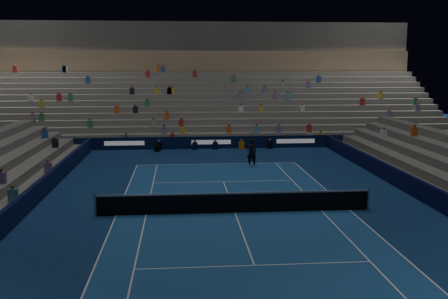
% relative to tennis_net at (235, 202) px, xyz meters
% --- Properties ---
extents(ground, '(90.00, 90.00, 0.00)m').
position_rel_tennis_net_xyz_m(ground, '(0.00, 0.00, -0.50)').
color(ground, navy).
rests_on(ground, ground).
extents(court_surface, '(10.97, 23.77, 0.01)m').
position_rel_tennis_net_xyz_m(court_surface, '(0.00, 0.00, -0.50)').
color(court_surface, navy).
rests_on(court_surface, ground).
extents(sponsor_barrier_far, '(44.00, 0.25, 1.00)m').
position_rel_tennis_net_xyz_m(sponsor_barrier_far, '(0.00, 18.50, -0.00)').
color(sponsor_barrier_far, black).
rests_on(sponsor_barrier_far, ground).
extents(sponsor_barrier_east, '(0.25, 37.00, 1.00)m').
position_rel_tennis_net_xyz_m(sponsor_barrier_east, '(9.70, 0.00, -0.00)').
color(sponsor_barrier_east, black).
rests_on(sponsor_barrier_east, ground).
extents(sponsor_barrier_west, '(0.25, 37.00, 1.00)m').
position_rel_tennis_net_xyz_m(sponsor_barrier_west, '(-9.70, 0.00, -0.00)').
color(sponsor_barrier_west, black).
rests_on(sponsor_barrier_west, ground).
extents(grandstand_main, '(44.00, 15.20, 11.20)m').
position_rel_tennis_net_xyz_m(grandstand_main, '(0.00, 27.90, 2.87)').
color(grandstand_main, slate).
rests_on(grandstand_main, ground).
extents(tennis_net, '(12.90, 0.10, 1.10)m').
position_rel_tennis_net_xyz_m(tennis_net, '(0.00, 0.00, 0.00)').
color(tennis_net, '#B2B2B7').
rests_on(tennis_net, ground).
extents(tennis_player, '(0.77, 0.57, 1.94)m').
position_rel_tennis_net_xyz_m(tennis_player, '(2.27, 10.73, 0.47)').
color(tennis_player, black).
rests_on(tennis_player, ground).
extents(broadcast_camera, '(0.40, 0.83, 0.52)m').
position_rel_tennis_net_xyz_m(broadcast_camera, '(-4.35, 17.46, -0.23)').
color(broadcast_camera, black).
rests_on(broadcast_camera, ground).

